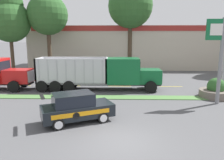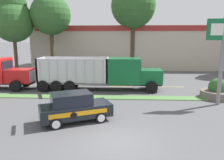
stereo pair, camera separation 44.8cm
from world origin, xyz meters
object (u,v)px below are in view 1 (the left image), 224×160
Objects in this scene: rally_car at (76,107)px; store_sign_post at (222,44)px; stone_planter at (216,91)px; dump_truck_mid at (110,74)px.

store_sign_post is at bearing 21.53° from rally_car.
store_sign_post reaches higher than stone_planter.
dump_truck_mid is 9.57m from stone_planter.
stone_planter is (9.16, -2.57, -1.02)m from dump_truck_mid.
dump_truck_mid reaches higher than stone_planter.
rally_car is 12.41m from stone_planter.
dump_truck_mid is 1.84× the size of store_sign_post.
stone_planter is at bearing 69.70° from store_sign_post.
store_sign_post is 4.48m from stone_planter.
dump_truck_mid reaches higher than rally_car.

